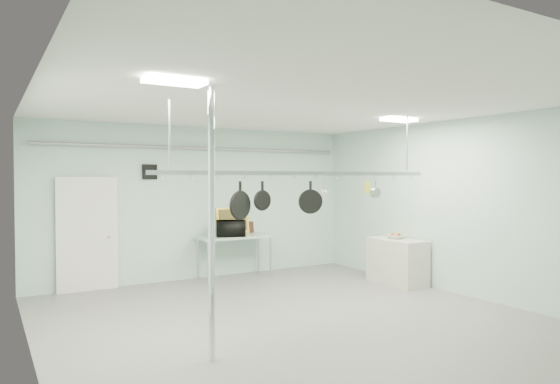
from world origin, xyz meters
TOP-DOWN VIEW (x-y plane):
  - floor at (0.00, 0.00)m, footprint 8.00×8.00m
  - ceiling at (0.00, 0.00)m, footprint 7.00×8.00m
  - back_wall at (0.00, 3.99)m, footprint 7.00×0.02m
  - right_wall at (3.49, 0.00)m, footprint 0.02×8.00m
  - door at (-2.30, 3.94)m, footprint 1.10×0.10m
  - wall_vent at (-1.10, 3.97)m, footprint 0.30×0.04m
  - conduit_pipe at (0.00, 3.90)m, footprint 6.60×0.07m
  - chrome_pole at (-1.70, -0.60)m, footprint 0.08×0.08m
  - prep_table at (0.60, 3.60)m, footprint 1.60×0.70m
  - side_cabinet at (3.15, 1.40)m, footprint 0.60×1.20m
  - pot_rack at (0.20, 0.30)m, footprint 4.80×0.06m
  - light_panel_left at (-2.20, -0.80)m, footprint 0.65×0.30m
  - light_panel_right at (2.40, 0.60)m, footprint 0.65×0.30m
  - microwave at (0.47, 3.50)m, footprint 0.71×0.60m
  - coffee_canister at (0.48, 3.45)m, footprint 0.19×0.19m
  - painting_large at (0.70, 3.90)m, footprint 0.79×0.17m
  - painting_small at (1.05, 3.90)m, footprint 0.30×0.09m
  - fruit_bowl at (3.18, 1.47)m, footprint 0.42×0.42m
  - skillet_left at (-0.89, 0.30)m, footprint 0.41×0.20m
  - skillet_mid at (-0.54, 0.30)m, footprint 0.30×0.09m
  - skillet_right at (0.30, 0.30)m, footprint 0.36×0.20m
  - whisk at (0.53, 0.30)m, footprint 0.17×0.17m
  - grater at (1.42, 0.30)m, footprint 0.09×0.02m
  - saucepan at (1.59, 0.30)m, footprint 0.17×0.10m
  - fruit_cluster at (3.18, 1.47)m, footprint 0.24×0.24m

SIDE VIEW (x-z plane):
  - floor at x=0.00m, z-range 0.00..0.00m
  - side_cabinet at x=3.15m, z-range 0.00..0.90m
  - prep_table at x=0.60m, z-range 0.38..1.28m
  - fruit_bowl at x=3.18m, z-range 0.90..0.98m
  - fruit_cluster at x=3.18m, z-range 0.94..1.03m
  - coffee_canister at x=0.48m, z-range 0.91..1.11m
  - painting_small at x=1.05m, z-range 0.90..1.16m
  - door at x=-2.30m, z-range -0.05..2.15m
  - microwave at x=0.47m, z-range 0.91..1.24m
  - painting_large at x=0.70m, z-range 0.90..1.49m
  - back_wall at x=0.00m, z-range 0.00..3.20m
  - right_wall at x=3.49m, z-range 0.00..3.20m
  - chrome_pole at x=-1.70m, z-range 0.00..3.20m
  - skillet_left at x=-0.89m, z-range 1.54..2.09m
  - skillet_right at x=0.30m, z-range 1.60..2.09m
  - skillet_mid at x=-0.54m, z-range 1.68..2.09m
  - whisk at x=0.53m, z-range 1.78..2.09m
  - saucepan at x=1.59m, z-range 1.80..2.09m
  - grater at x=1.42m, z-range 1.87..2.09m
  - pot_rack at x=0.20m, z-range 1.73..2.73m
  - wall_vent at x=-1.10m, z-range 2.10..2.40m
  - conduit_pipe at x=0.00m, z-range 2.71..2.79m
  - light_panel_left at x=-2.20m, z-range 3.14..3.19m
  - light_panel_right at x=2.40m, z-range 3.14..3.19m
  - ceiling at x=0.00m, z-range 3.18..3.20m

